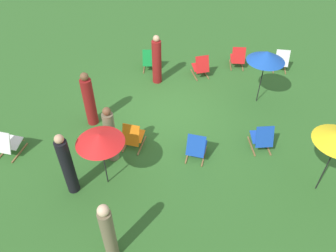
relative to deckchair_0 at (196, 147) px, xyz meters
name	(u,v)px	position (x,y,z in m)	size (l,w,h in m)	color
ground_plane	(168,113)	(0.76, -1.88, -0.37)	(40.00, 40.00, 0.00)	#2D6026
deckchair_0	(196,147)	(0.00, 0.00, 0.00)	(0.64, 0.85, 0.83)	olive
deckchair_1	(133,136)	(1.73, -0.39, 0.00)	(0.64, 0.85, 0.83)	olive
deckchair_3	(262,138)	(-1.81, -0.36, 0.00)	(0.54, 0.80, 0.83)	olive
deckchair_4	(201,67)	(-0.38, -4.03, 0.00)	(0.65, 0.86, 0.83)	olive
deckchair_7	(238,58)	(-1.80, -4.67, 0.00)	(0.52, 0.79, 0.83)	olive
deckchair_8	(150,60)	(1.48, -4.45, 0.00)	(0.49, 0.76, 0.83)	olive
deckchair_9	(7,144)	(5.07, -0.07, 0.00)	(0.63, 0.85, 0.83)	olive
deckchair_10	(281,61)	(-3.36, -4.49, 0.00)	(0.59, 0.83, 0.83)	olive
umbrella_1	(100,138)	(2.27, 0.89, 1.15)	(1.12, 1.12, 1.65)	black
umbrella_2	(266,56)	(-2.14, -2.53, 1.29)	(1.15, 1.15, 1.82)	black
person_0	(108,233)	(1.88, 2.79, 0.46)	(0.38, 0.38, 1.70)	#72664C
person_1	(67,166)	(3.07, 1.12, 0.50)	(0.34, 0.34, 1.83)	black
person_2	(111,136)	(2.23, 0.06, 0.45)	(0.33, 0.33, 1.73)	#72664C
person_3	(157,61)	(1.18, -3.64, 0.46)	(0.39, 0.39, 1.76)	maroon
person_4	(89,100)	(3.06, -1.40, 0.46)	(0.39, 0.39, 1.76)	maroon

